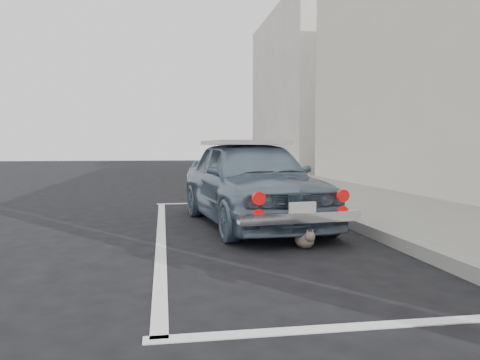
% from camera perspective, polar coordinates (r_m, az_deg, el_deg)
% --- Properties ---
extents(ground, '(80.00, 80.00, 0.00)m').
position_cam_1_polar(ground, '(3.65, 5.03, -14.97)').
color(ground, black).
rests_on(ground, ground).
extents(building_far, '(3.50, 10.00, 8.00)m').
position_cam_1_polar(building_far, '(24.59, 7.89, 10.54)').
color(building_far, '#BAB2A8').
rests_on(building_far, ground).
extents(pline_rear, '(3.00, 0.12, 0.01)m').
position_cam_1_polar(pline_rear, '(3.36, 15.91, -16.70)').
color(pline_rear, silver).
rests_on(pline_rear, ground).
extents(pline_front, '(3.00, 0.12, 0.01)m').
position_cam_1_polar(pline_front, '(10.00, -1.47, -2.78)').
color(pline_front, silver).
rests_on(pline_front, ground).
extents(pline_side, '(0.12, 7.00, 0.01)m').
position_cam_1_polar(pline_side, '(6.45, -9.59, -6.61)').
color(pline_side, silver).
rests_on(pline_side, ground).
extents(retro_coupe, '(2.03, 4.08, 1.33)m').
position_cam_1_polar(retro_coupe, '(7.18, 1.33, -0.08)').
color(retro_coupe, slate).
rests_on(retro_coupe, ground).
extents(cat, '(0.25, 0.46, 0.24)m').
position_cam_1_polar(cat, '(5.58, 7.96, -7.13)').
color(cat, brown).
rests_on(cat, ground).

